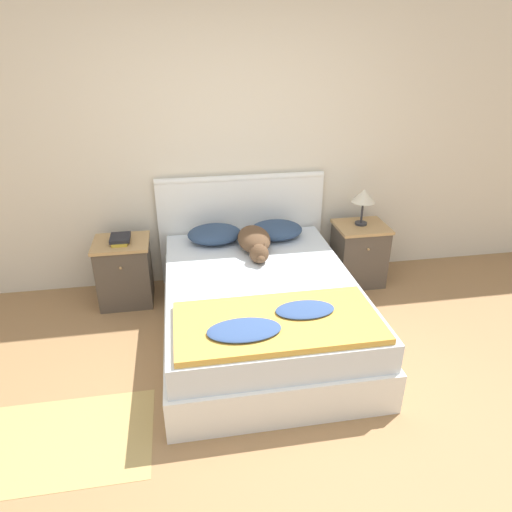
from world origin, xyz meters
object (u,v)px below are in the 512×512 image
Objects in this scene: bed at (260,308)px; book_stack at (120,239)px; pillow_right at (276,230)px; nightstand_right at (359,254)px; pillow_left at (215,234)px; table_lamp at (364,197)px; nightstand_left at (125,272)px; dog at (255,241)px.

book_stack is (-1.07, 0.70, 0.36)m from bed.
book_stack is at bearing -178.33° from pillow_right.
pillow_right reaches higher than nightstand_right.
nightstand_right is 1.38m from pillow_left.
nightstand_right is at bearing 0.43° from book_stack.
table_lamp is (0.00, 0.02, 0.55)m from nightstand_right.
book_stack is at bearing -177.17° from pillow_left.
nightstand_left is at bearing 104.48° from book_stack.
nightstand_right is at bearing -90.00° from table_lamp.
pillow_left is 0.80m from book_stack.
nightstand_right is (1.07, 0.72, 0.04)m from bed.
nightstand_left is 1.18m from dog.
table_lamp reaches higher than dog.
bed is at bearing -33.74° from nightstand_left.
table_lamp is at bearing 1.06° from book_stack.
table_lamp is at bearing 90.00° from nightstand_right.
pillow_left reaches higher than bed.
pillow_left is 0.73× the size of dog.
table_lamp is (1.03, 0.24, 0.25)m from dog.
pillow_right is (1.35, 0.02, 0.29)m from nightstand_left.
nightstand_right is 2.17m from book_stack.
pillow_right is 0.73× the size of dog.
pillow_left is 1.37m from table_lamp.
dog is 2.95× the size of book_stack.
pillow_left is (-1.35, 0.02, 0.29)m from nightstand_right.
dog is (-0.23, -0.24, 0.01)m from pillow_right.
table_lamp reaches higher than nightstand_right.
bed is 3.36× the size of nightstand_right.
nightstand_left is at bearing 146.26° from bed.
dog is at bearing -133.93° from pillow_right.
dog reaches higher than bed.
nightstand_left reaches higher than bed.
nightstand_left is (-1.07, 0.72, 0.04)m from bed.
nightstand_right is 0.55m from table_lamp.
bed is 0.86m from pillow_right.
pillow_right is at bearing 46.07° from dog.
nightstand_right is 1.23× the size of pillow_left.
nightstand_right is at bearing -0.99° from pillow_left.
pillow_left is at bearing 2.83° from book_stack.
nightstand_left is 1.23× the size of pillow_left.
book_stack is (-0.79, -0.04, 0.03)m from pillow_left.
dog is at bearing -10.39° from book_stack.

